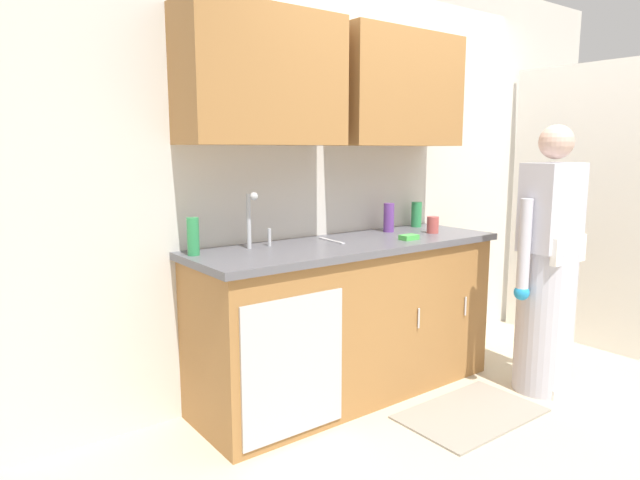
% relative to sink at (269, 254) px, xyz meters
% --- Properties ---
extents(ground_plane, '(9.00, 9.00, 0.00)m').
position_rel_sink_xyz_m(ground_plane, '(1.09, -0.71, -0.93)').
color(ground_plane, beige).
extents(kitchen_wall_with_uppers, '(4.80, 0.44, 2.70)m').
position_rel_sink_xyz_m(kitchen_wall_with_uppers, '(0.96, 0.29, 0.55)').
color(kitchen_wall_with_uppers, beige).
rests_on(kitchen_wall_with_uppers, ground).
extents(closet_door_panel, '(0.04, 1.10, 2.10)m').
position_rel_sink_xyz_m(closet_door_panel, '(2.54, -0.31, 0.12)').
color(closet_door_panel, silver).
rests_on(closet_door_panel, ground).
extents(counter_cabinet, '(1.90, 0.62, 0.90)m').
position_rel_sink_xyz_m(counter_cabinet, '(0.54, -0.01, -0.48)').
color(counter_cabinet, '#9E6B38').
rests_on(counter_cabinet, ground).
extents(countertop, '(1.96, 0.66, 0.04)m').
position_rel_sink_xyz_m(countertop, '(0.54, -0.01, -0.01)').
color(countertop, '#595960').
rests_on(countertop, counter_cabinet).
extents(sink, '(0.50, 0.36, 0.35)m').
position_rel_sink_xyz_m(sink, '(0.00, 0.00, 0.00)').
color(sink, '#B7BABF').
rests_on(sink, counter_cabinet).
extents(person_at_sink, '(0.55, 0.34, 1.62)m').
position_rel_sink_xyz_m(person_at_sink, '(1.54, -0.70, -0.23)').
color(person_at_sink, white).
rests_on(person_at_sink, ground).
extents(floor_mat, '(0.80, 0.50, 0.01)m').
position_rel_sink_xyz_m(floor_mat, '(0.91, -0.66, -0.92)').
color(floor_mat, gray).
rests_on(floor_mat, ground).
extents(bottle_soap, '(0.07, 0.07, 0.17)m').
position_rel_sink_xyz_m(bottle_soap, '(1.33, 0.20, 0.10)').
color(bottle_soap, '#2D8C4C').
rests_on(bottle_soap, countertop).
extents(bottle_water_tall, '(0.07, 0.07, 0.19)m').
position_rel_sink_xyz_m(bottle_water_tall, '(1.01, 0.14, 0.11)').
color(bottle_water_tall, '#66388C').
rests_on(bottle_water_tall, countertop).
extents(bottle_cleaner_spray, '(0.06, 0.06, 0.19)m').
position_rel_sink_xyz_m(bottle_cleaner_spray, '(-0.37, 0.14, 0.11)').
color(bottle_cleaner_spray, '#2D8C4C').
rests_on(bottle_cleaner_spray, countertop).
extents(cup_by_sink, '(0.08, 0.08, 0.11)m').
position_rel_sink_xyz_m(cup_by_sink, '(1.20, -0.07, 0.07)').
color(cup_by_sink, '#B24C47').
rests_on(cup_by_sink, countertop).
extents(knife_on_counter, '(0.04, 0.24, 0.01)m').
position_rel_sink_xyz_m(knife_on_counter, '(0.48, 0.07, 0.02)').
color(knife_on_counter, silver).
rests_on(knife_on_counter, countertop).
extents(sponge, '(0.11, 0.07, 0.03)m').
position_rel_sink_xyz_m(sponge, '(0.88, -0.17, 0.03)').
color(sponge, '#4CBF4C').
rests_on(sponge, countertop).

